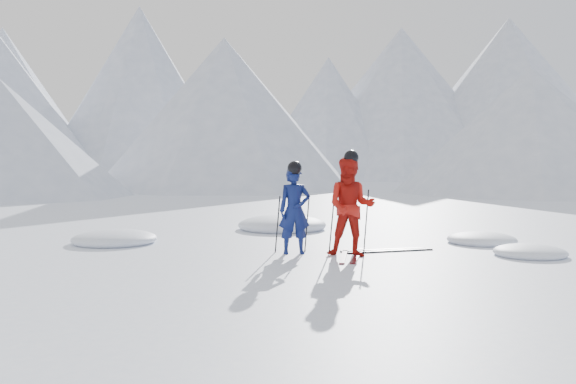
{
  "coord_description": "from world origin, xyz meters",
  "views": [
    {
      "loc": [
        -2.47,
        -10.81,
        1.69
      ],
      "look_at": [
        -1.77,
        0.5,
        1.1
      ],
      "focal_mm": 38.0,
      "sensor_mm": 36.0,
      "label": 1
    }
  ],
  "objects": [
    {
      "name": "pole_blue_left",
      "position": [
        -1.97,
        0.26,
        0.52
      ],
      "size": [
        0.11,
        0.08,
        1.04
      ],
      "primitive_type": "cylinder",
      "rotation": [
        0.05,
        0.08,
        0.0
      ],
      "color": "black",
      "rests_on": "ground"
    },
    {
      "name": "ski_worn_left",
      "position": [
        -0.83,
        -0.25,
        0.01
      ],
      "size": [
        0.42,
        1.69,
        0.03
      ],
      "primitive_type": "cube",
      "rotation": [
        0.0,
        0.0,
        -0.19
      ],
      "color": "black",
      "rests_on": "ground"
    },
    {
      "name": "skier_blue",
      "position": [
        -1.67,
        0.11,
        0.78
      ],
      "size": [
        0.6,
        0.42,
        1.57
      ],
      "primitive_type": "imported",
      "rotation": [
        0.0,
        0.0,
        0.07
      ],
      "color": "#0D1952",
      "rests_on": "ground"
    },
    {
      "name": "ski_loose_a",
      "position": [
        0.02,
        0.38,
        0.01
      ],
      "size": [
        1.69,
        0.42,
        0.03
      ],
      "primitive_type": "cube",
      "rotation": [
        0.0,
        0.0,
        1.76
      ],
      "color": "black",
      "rests_on": "ground"
    },
    {
      "name": "pole_red_right",
      "position": [
        -0.41,
        -0.1,
        0.59
      ],
      "size": [
        0.12,
        0.08,
        1.17
      ],
      "primitive_type": "cylinder",
      "rotation": [
        -0.05,
        0.08,
        0.0
      ],
      "color": "black",
      "rests_on": "ground"
    },
    {
      "name": "pole_red_left",
      "position": [
        -1.01,
        -0.0,
        0.59
      ],
      "size": [
        0.12,
        0.09,
        1.17
      ],
      "primitive_type": "cylinder",
      "rotation": [
        0.06,
        0.08,
        0.0
      ],
      "color": "black",
      "rests_on": "ground"
    },
    {
      "name": "mountain_range",
      "position": [
        5.71,
        35.31,
        6.72
      ],
      "size": [
        106.15,
        62.94,
        15.53
      ],
      "color": "#B2BCD1",
      "rests_on": "ground"
    },
    {
      "name": "skier_red",
      "position": [
        -0.71,
        -0.25,
        0.88
      ],
      "size": [
        0.98,
        0.84,
        1.76
      ],
      "primitive_type": "imported",
      "rotation": [
        0.0,
        0.0,
        -0.23
      ],
      "color": "#B1150E",
      "rests_on": "ground"
    },
    {
      "name": "snow_lumps",
      "position": [
        -1.62,
        2.61,
        0.0
      ],
      "size": [
        9.21,
        6.11,
        0.48
      ],
      "color": "white",
      "rests_on": "ground"
    },
    {
      "name": "ski_loose_b",
      "position": [
        0.12,
        0.23,
        0.01
      ],
      "size": [
        1.68,
        0.47,
        0.03
      ],
      "primitive_type": "cube",
      "rotation": [
        0.0,
        0.0,
        1.8
      ],
      "color": "black",
      "rests_on": "ground"
    },
    {
      "name": "pole_blue_right",
      "position": [
        -1.42,
        0.36,
        0.52
      ],
      "size": [
        0.11,
        0.07,
        1.05
      ],
      "primitive_type": "cylinder",
      "rotation": [
        -0.04,
        0.08,
        0.0
      ],
      "color": "black",
      "rests_on": "ground"
    },
    {
      "name": "ground",
      "position": [
        0.0,
        0.0,
        0.0
      ],
      "size": [
        160.0,
        160.0,
        0.0
      ],
      "primitive_type": "plane",
      "color": "white",
      "rests_on": "ground"
    },
    {
      "name": "ski_worn_right",
      "position": [
        -0.59,
        -0.25,
        0.01
      ],
      "size": [
        0.53,
        1.66,
        0.03
      ],
      "primitive_type": "cube",
      "rotation": [
        0.0,
        0.0,
        -0.26
      ],
      "color": "black",
      "rests_on": "ground"
    }
  ]
}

